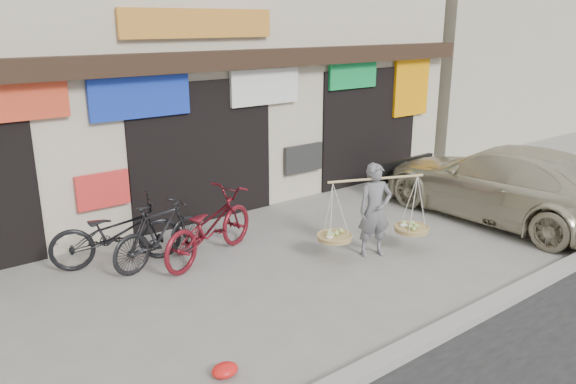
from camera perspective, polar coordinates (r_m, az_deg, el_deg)
ground at (r=8.50m, az=3.73°, el=-9.16°), size 70.00×70.00×0.00m
kerb at (r=7.29m, az=14.55°, el=-13.95°), size 70.00×0.25×0.12m
shophouse_block at (r=13.12m, az=-15.57°, el=15.11°), size 14.00×6.32×7.00m
neighbor_east at (r=22.52m, az=18.44°, el=14.77°), size 12.00×7.00×6.40m
street_vendor at (r=9.29m, az=8.79°, el=-2.22°), size 1.84×1.08×1.56m
bike_0 at (r=9.29m, az=-17.05°, el=-3.97°), size 2.16×1.24×1.07m
bike_1 at (r=9.11m, az=-12.90°, el=-4.16°), size 1.80×0.81×1.04m
bike_2 at (r=9.18m, az=-8.03°, el=-3.47°), size 2.24×1.45×1.11m
suv at (r=11.68m, az=21.02°, el=0.88°), size 2.13×5.05×1.45m
red_bag at (r=6.49m, az=-6.42°, el=-17.53°), size 0.31×0.25×0.14m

